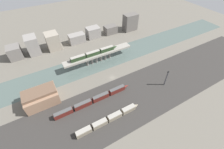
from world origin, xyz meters
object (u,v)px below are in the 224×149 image
object	(u,v)px
train_yard_near	(109,119)
warehouse_building	(41,97)
train_yard_mid	(94,100)
train_on_bridge	(95,53)
signal_tower	(166,78)

from	to	relation	value
train_yard_near	warehouse_building	world-z (taller)	warehouse_building
train_yard_near	train_yard_mid	distance (m)	17.63
train_on_bridge	warehouse_building	distance (m)	53.92
train_yard_near	train_yard_mid	world-z (taller)	train_yard_mid
train_yard_mid	signal_tower	bearing A→B (deg)	-12.34
warehouse_building	train_yard_near	bearing A→B (deg)	-46.93
warehouse_building	signal_tower	world-z (taller)	signal_tower
train_on_bridge	signal_tower	world-z (taller)	signal_tower
train_yard_near	signal_tower	distance (m)	51.51
train_on_bridge	train_yard_near	xyz separation A→B (m)	(-16.72, -56.02, -8.51)
warehouse_building	signal_tower	bearing A→B (deg)	-19.20
warehouse_building	signal_tower	distance (m)	88.50
signal_tower	train_yard_near	bearing A→B (deg)	-173.51
train_yard_near	train_yard_mid	size ratio (longest dim) A/B	0.78
train_yard_near	signal_tower	xyz separation A→B (m)	(50.94, 5.80, 5.00)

